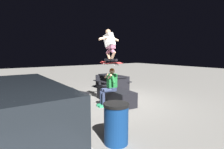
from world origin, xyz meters
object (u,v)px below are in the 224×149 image
ledge_box_main (115,96)px  skateboard (111,63)px  kicker_ramp (72,95)px  person_sitting_on_ledge (109,85)px  trash_bin (116,123)px  picnic_table_back (112,80)px  skater_airborne (110,44)px

ledge_box_main → skateboard: bearing=125.0°
skateboard → kicker_ramp: (2.28, 0.53, -1.51)m
person_sitting_on_ledge → trash_bin: person_sitting_on_ledge is taller
skateboard → picnic_table_back: (2.53, -1.85, -1.07)m
kicker_ramp → picnic_table_back: (0.26, -2.38, 0.44)m
ledge_box_main → picnic_table_back: 2.67m
skater_airborne → trash_bin: (-2.32, 1.43, -1.81)m
ledge_box_main → skateboard: skateboard is taller
ledge_box_main → skater_airborne: size_ratio=1.80×
picnic_table_back → skateboard: bearing=143.9°
trash_bin → skater_airborne: bearing=-31.6°
kicker_ramp → trash_bin: size_ratio=1.56×
person_sitting_on_ledge → skater_airborne: size_ratio=1.23×
picnic_table_back → person_sitting_on_ledge: bearing=142.9°
kicker_ramp → picnic_table_back: bearing=-83.9°
trash_bin → kicker_ramp: bearing=-11.2°
kicker_ramp → picnic_table_back: size_ratio=0.80×
ledge_box_main → skateboard: 1.39m
skater_airborne → kicker_ramp: (2.22, 0.53, -2.20)m
person_sitting_on_ledge → skater_airborne: 1.48m
picnic_table_back → trash_bin: (-4.79, 3.28, -0.06)m
ledge_box_main → picnic_table_back: (2.24, -1.43, 0.23)m
ledge_box_main → person_sitting_on_ledge: person_sitting_on_ledge is taller
ledge_box_main → kicker_ramp: ledge_box_main is taller
ledge_box_main → picnic_table_back: bearing=-32.6°
person_sitting_on_ledge → skater_airborne: skater_airborne is taller
kicker_ramp → trash_bin: (-4.54, 0.90, 0.39)m
person_sitting_on_ledge → ledge_box_main: bearing=-65.7°
person_sitting_on_ledge → kicker_ramp: 2.35m
trash_bin → skateboard: bearing=-32.4°
person_sitting_on_ledge → trash_bin: (-2.37, 1.45, -0.34)m
skateboard → trash_bin: skateboard is taller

